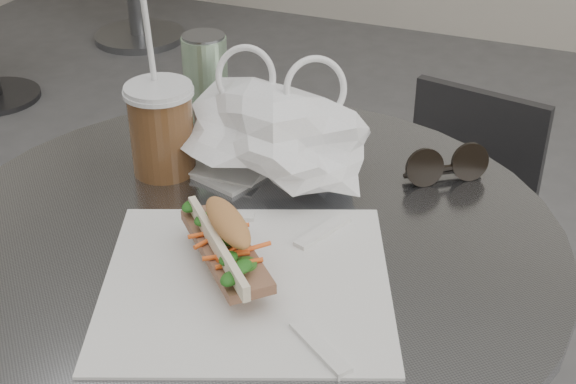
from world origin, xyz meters
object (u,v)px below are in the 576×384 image
at_px(chair_far, 437,275).
at_px(banh_mi, 227,244).
at_px(sunglasses, 446,167).
at_px(iced_coffee, 161,127).
at_px(drink_can, 206,76).

relative_size(chair_far, banh_mi, 3.09).
bearing_deg(banh_mi, sunglasses, 103.58).
distance_m(banh_mi, sunglasses, 0.34).
xyz_separation_m(banh_mi, iced_coffee, (-0.18, 0.17, 0.03)).
height_order(chair_far, sunglasses, sunglasses).
relative_size(banh_mi, drink_can, 1.64).
bearing_deg(drink_can, chair_far, 46.70).
height_order(banh_mi, sunglasses, banh_mi).
height_order(chair_far, banh_mi, banh_mi).
bearing_deg(chair_far, iced_coffee, 71.64).
bearing_deg(sunglasses, drink_can, 134.81).
height_order(chair_far, iced_coffee, iced_coffee).
relative_size(banh_mi, iced_coffee, 0.79).
bearing_deg(chair_far, drink_can, 57.82).
bearing_deg(iced_coffee, banh_mi, -43.46).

